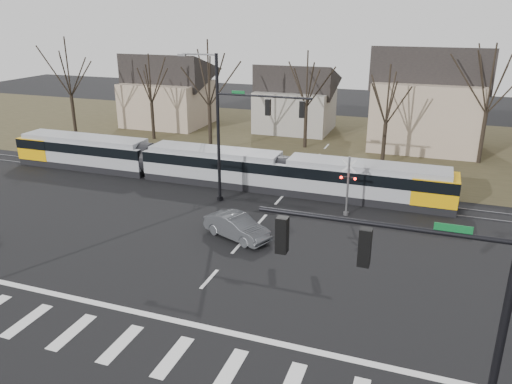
% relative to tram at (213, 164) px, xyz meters
% --- Properties ---
extents(ground, '(140.00, 140.00, 0.00)m').
position_rel_tram_xyz_m(ground, '(6.10, -16.00, -1.49)').
color(ground, black).
extents(grass_verge, '(140.00, 28.00, 0.01)m').
position_rel_tram_xyz_m(grass_verge, '(6.10, 16.00, -1.49)').
color(grass_verge, '#38331E').
rests_on(grass_verge, ground).
extents(crosswalk, '(27.00, 2.60, 0.01)m').
position_rel_tram_xyz_m(crosswalk, '(6.10, -20.00, -1.49)').
color(crosswalk, silver).
rests_on(crosswalk, ground).
extents(stop_line, '(28.00, 0.35, 0.01)m').
position_rel_tram_xyz_m(stop_line, '(6.10, -17.80, -1.49)').
color(stop_line, silver).
rests_on(stop_line, ground).
extents(lane_dashes, '(0.18, 30.00, 0.01)m').
position_rel_tram_xyz_m(lane_dashes, '(6.10, -0.00, -1.49)').
color(lane_dashes, silver).
rests_on(lane_dashes, ground).
extents(rail_pair, '(90.00, 1.52, 0.06)m').
position_rel_tram_xyz_m(rail_pair, '(6.10, -0.20, -1.46)').
color(rail_pair, '#59595E').
rests_on(rail_pair, ground).
extents(tram, '(36.18, 2.69, 2.74)m').
position_rel_tram_xyz_m(tram, '(0.00, 0.00, 0.00)').
color(tram, gray).
rests_on(tram, ground).
extents(sedan, '(4.58, 5.40, 1.43)m').
position_rel_tram_xyz_m(sedan, '(5.60, -8.96, -0.78)').
color(sedan, '#3F4145').
rests_on(sedan, ground).
extents(signal_pole_near_right, '(6.72, 0.44, 8.00)m').
position_rel_tram_xyz_m(signal_pole_near_right, '(16.21, -22.00, 3.67)').
color(signal_pole_near_right, black).
rests_on(signal_pole_near_right, ground).
extents(signal_pole_far, '(9.28, 0.44, 10.20)m').
position_rel_tram_xyz_m(signal_pole_far, '(3.69, -3.50, 4.21)').
color(signal_pole_far, black).
rests_on(signal_pole_far, ground).
extents(rail_crossing_signal, '(1.08, 0.36, 4.00)m').
position_rel_tram_xyz_m(rail_crossing_signal, '(11.10, -3.21, 0.39)').
color(rail_crossing_signal, '#59595B').
rests_on(rail_crossing_signal, ground).
extents(tree_row, '(59.20, 7.20, 10.00)m').
position_rel_tram_xyz_m(tree_row, '(8.10, 10.00, 3.51)').
color(tree_row, black).
rests_on(tree_row, ground).
extents(house_a, '(9.72, 8.64, 8.60)m').
position_rel_tram_xyz_m(house_a, '(-13.90, 18.00, 2.97)').
color(house_a, tan).
rests_on(house_a, ground).
extents(house_b, '(8.64, 7.56, 7.65)m').
position_rel_tram_xyz_m(house_b, '(1.10, 20.00, 2.47)').
color(house_b, gray).
rests_on(house_b, ground).
extents(house_c, '(10.80, 8.64, 10.10)m').
position_rel_tram_xyz_m(house_c, '(15.10, 17.00, 3.74)').
color(house_c, tan).
rests_on(house_c, ground).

